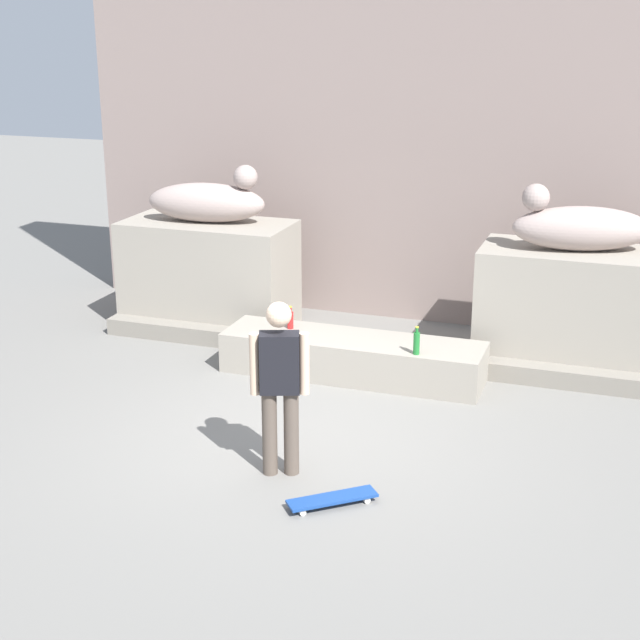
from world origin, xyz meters
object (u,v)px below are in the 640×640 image
object	(u,v)px
statue_reclining_right	(579,227)
bottle_red	(290,319)
skater	(280,381)
skateboard	(332,499)
statue_reclining_left	(209,201)
bottle_green	(417,343)

from	to	relation	value
statue_reclining_right	bottle_red	bearing A→B (deg)	4.69
statue_reclining_right	bottle_red	distance (m)	3.56
skater	bottle_red	distance (m)	2.84
skateboard	statue_reclining_right	bearing A→B (deg)	-150.96
statue_reclining_left	statue_reclining_right	bearing A→B (deg)	-6.51
statue_reclining_right	skateboard	xyz separation A→B (m)	(-1.63, -4.17, -1.67)
skateboard	bottle_red	size ratio (longest dim) A/B	2.66
skateboard	bottle_red	bearing A→B (deg)	-102.83
statue_reclining_left	statue_reclining_right	distance (m)	4.75
statue_reclining_left	skater	world-z (taller)	statue_reclining_left
statue_reclining_left	bottle_green	world-z (taller)	statue_reclining_left
statue_reclining_right	skater	world-z (taller)	statue_reclining_right
skater	bottle_green	distance (m)	2.42
bottle_red	statue_reclining_right	bearing A→B (deg)	18.72
statue_reclining_right	bottle_green	world-z (taller)	statue_reclining_right
skateboard	bottle_green	bearing A→B (deg)	-131.43
skateboard	bottle_green	xyz separation A→B (m)	(0.08, 2.71, 0.55)
statue_reclining_right	bottle_red	xyz separation A→B (m)	(-3.19, -1.08, -1.14)
statue_reclining_right	bottle_red	world-z (taller)	statue_reclining_right
skateboard	bottle_green	distance (m)	2.77
statue_reclining_right	skater	size ratio (longest dim) A/B	1.01
statue_reclining_left	bottle_red	xyz separation A→B (m)	(1.56, -1.09, -1.14)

